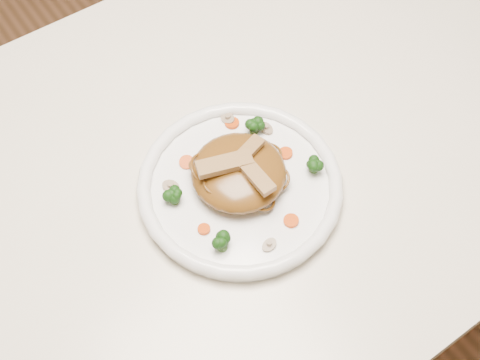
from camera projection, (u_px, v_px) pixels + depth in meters
ground at (224, 328)px, 1.56m from camera, size 4.00×4.00×0.00m
table at (215, 195)px, 1.01m from camera, size 1.20×0.80×0.75m
plate at (240, 188)px, 0.89m from camera, size 0.29×0.29×0.02m
noodle_mound at (238, 172)px, 0.87m from camera, size 0.16×0.16×0.04m
chicken_a at (247, 152)px, 0.85m from camera, size 0.06×0.04×0.01m
chicken_b at (225, 164)px, 0.84m from camera, size 0.08×0.05×0.01m
chicken_c at (256, 175)px, 0.83m from camera, size 0.02×0.07×0.01m
broccoli_0 at (254, 124)px, 0.92m from camera, size 0.03×0.03×0.03m
broccoli_1 at (174, 195)px, 0.85m from camera, size 0.03×0.03×0.03m
broccoli_2 at (222, 243)px, 0.82m from camera, size 0.03×0.03×0.03m
broccoli_3 at (315, 163)px, 0.88m from camera, size 0.04×0.04×0.03m
carrot_0 at (232, 123)px, 0.94m from camera, size 0.03×0.03×0.00m
carrot_1 at (204, 229)px, 0.84m from camera, size 0.02×0.02×0.00m
carrot_2 at (286, 153)px, 0.91m from camera, size 0.02×0.02×0.00m
carrot_3 at (187, 162)px, 0.90m from camera, size 0.03×0.03×0.00m
carrot_4 at (291, 221)px, 0.85m from camera, size 0.02×0.02×0.00m
mushroom_0 at (269, 245)px, 0.83m from camera, size 0.03×0.03×0.01m
mushroom_1 at (266, 129)px, 0.93m from camera, size 0.02×0.02×0.01m
mushroom_2 at (171, 186)px, 0.88m from camera, size 0.04×0.04×0.01m
mushroom_3 at (228, 118)px, 0.94m from camera, size 0.03×0.03×0.01m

